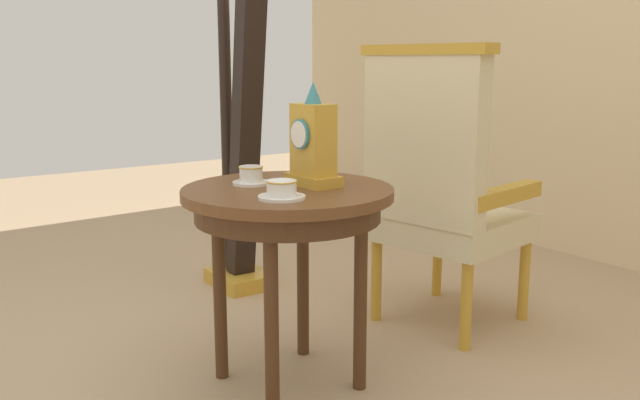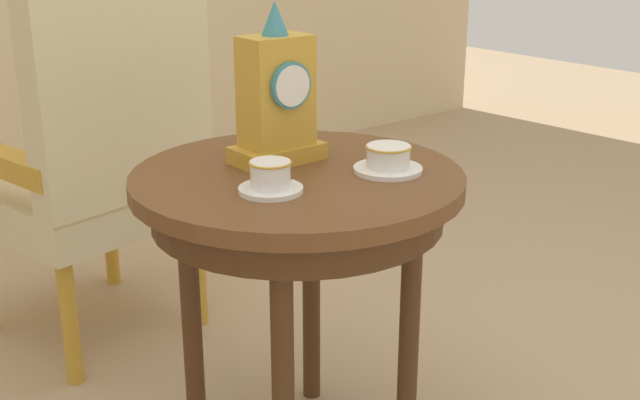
{
  "view_description": "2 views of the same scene",
  "coord_description": "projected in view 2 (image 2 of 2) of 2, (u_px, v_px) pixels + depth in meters",
  "views": [
    {
      "loc": [
        1.84,
        -1.12,
        1.08
      ],
      "look_at": [
        0.0,
        0.17,
        0.62
      ],
      "focal_mm": 38.45,
      "sensor_mm": 36.0,
      "label": 1
    },
    {
      "loc": [
        -0.97,
        -1.22,
        1.18
      ],
      "look_at": [
        0.07,
        0.06,
        0.6
      ],
      "focal_mm": 45.92,
      "sensor_mm": 36.0,
      "label": 2
    }
  ],
  "objects": [
    {
      "name": "armchair",
      "position": [
        101.0,
        142.0,
        2.21
      ],
      "size": [
        0.63,
        0.62,
        1.14
      ],
      "color": "beige",
      "rests_on": "ground"
    },
    {
      "name": "mantel_clock",
      "position": [
        277.0,
        99.0,
        1.7
      ],
      "size": [
        0.19,
        0.11,
        0.34
      ],
      "color": "gold",
      "rests_on": "side_table"
    },
    {
      "name": "side_table",
      "position": [
        298.0,
        210.0,
        1.7
      ],
      "size": [
        0.69,
        0.69,
        0.68
      ],
      "color": "brown",
      "rests_on": "ground"
    },
    {
      "name": "teacup_left",
      "position": [
        270.0,
        178.0,
        1.54
      ],
      "size": [
        0.12,
        0.12,
        0.06
      ],
      "color": "white",
      "rests_on": "side_table"
    },
    {
      "name": "teacup_right",
      "position": [
        388.0,
        160.0,
        1.67
      ],
      "size": [
        0.14,
        0.14,
        0.06
      ],
      "color": "white",
      "rests_on": "side_table"
    }
  ]
}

